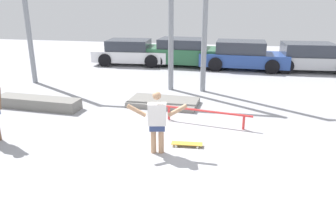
# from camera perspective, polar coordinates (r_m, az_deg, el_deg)

# --- Properties ---
(ground_plane) EXTENTS (36.00, 36.00, 0.00)m
(ground_plane) POSITION_cam_1_polar(r_m,az_deg,el_deg) (8.08, -1.55, -6.81)
(ground_plane) COLOR #9E9EA3
(skateboarder) EXTENTS (1.35, 0.36, 1.48)m
(skateboarder) POSITION_cam_1_polar(r_m,az_deg,el_deg) (7.37, -1.91, -2.55)
(skateboarder) COLOR tan
(skateboarder) RESTS_ON ground_plane
(skateboard) EXTENTS (0.76, 0.28, 0.08)m
(skateboard) POSITION_cam_1_polar(r_m,az_deg,el_deg) (7.98, 3.32, -6.66)
(skateboard) COLOR gold
(skateboard) RESTS_ON ground_plane
(grind_box) EXTENTS (2.90, 0.81, 0.35)m
(grind_box) POSITION_cam_1_polar(r_m,az_deg,el_deg) (11.42, -21.75, 0.45)
(grind_box) COLOR slate
(grind_box) RESTS_ON ground_plane
(manual_pad) EXTENTS (2.35, 1.37, 0.17)m
(manual_pad) POSITION_cam_1_polar(r_m,az_deg,el_deg) (10.94, -0.80, 0.55)
(manual_pad) COLOR slate
(manual_pad) RESTS_ON ground_plane
(grind_rail) EXTENTS (2.62, 0.52, 0.43)m
(grind_rail) POSITION_cam_1_polar(r_m,az_deg,el_deg) (9.26, 6.46, -1.29)
(grind_rail) COLOR red
(grind_rail) RESTS_ON ground_plane
(parked_car_white) EXTENTS (4.01, 2.16, 1.29)m
(parked_car_white) POSITION_cam_1_polar(r_m,az_deg,el_deg) (17.83, -6.46, 9.21)
(parked_car_white) COLOR white
(parked_car_white) RESTS_ON ground_plane
(parked_car_green) EXTENTS (4.22, 2.17, 1.39)m
(parked_car_green) POSITION_cam_1_polar(r_m,az_deg,el_deg) (17.35, 2.82, 9.24)
(parked_car_green) COLOR #28603D
(parked_car_green) RESTS_ON ground_plane
(parked_car_blue) EXTENTS (4.31, 2.02, 1.38)m
(parked_car_blue) POSITION_cam_1_polar(r_m,az_deg,el_deg) (16.85, 12.88, 8.48)
(parked_car_blue) COLOR #284793
(parked_car_blue) RESTS_ON ground_plane
(parked_car_silver) EXTENTS (4.32, 2.17, 1.34)m
(parked_car_silver) POSITION_cam_1_polar(r_m,az_deg,el_deg) (17.42, 23.40, 7.71)
(parked_car_silver) COLOR #B7BABF
(parked_car_silver) RESTS_ON ground_plane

